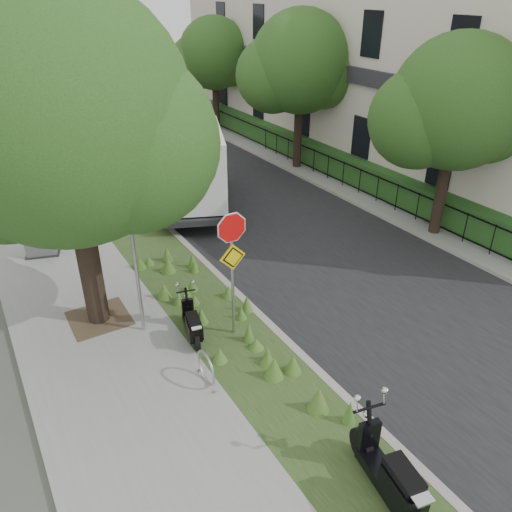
{
  "coord_description": "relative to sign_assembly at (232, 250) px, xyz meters",
  "views": [
    {
      "loc": [
        -5.86,
        -7.87,
        7.38
      ],
      "look_at": [
        -0.12,
        1.72,
        1.3
      ],
      "focal_mm": 35.0,
      "sensor_mm": 36.0,
      "label": 1
    }
  ],
  "objects": [
    {
      "name": "far_tree_b",
      "position": [
        8.34,
        9.46,
        2.04
      ],
      "size": [
        4.83,
        4.31,
        6.56
      ],
      "color": "black",
      "rests_on": "ground"
    },
    {
      "name": "far_tree_a",
      "position": [
        8.34,
        1.46,
        1.8
      ],
      "size": [
        4.6,
        4.1,
        6.22
      ],
      "color": "black",
      "rests_on": "ground"
    },
    {
      "name": "utility_cabinet",
      "position": [
        -3.14,
        6.48,
        -1.59
      ],
      "size": [
        1.12,
        0.9,
        1.29
      ],
      "color": "#262628",
      "rests_on": "ground"
    },
    {
      "name": "fence_far",
      "position": [
        8.6,
        9.42,
        -1.66
      ],
      "size": [
        0.04,
        24.0,
        1.0
      ],
      "color": "black",
      "rests_on": "ground"
    },
    {
      "name": "ground",
      "position": [
        1.4,
        -0.58,
        -2.33
      ],
      "size": [
        120.0,
        120.0,
        0.0
      ],
      "primitive_type": "plane",
      "color": "#4C5147",
      "rests_on": "ground"
    },
    {
      "name": "road",
      "position": [
        4.4,
        9.42,
        -2.32
      ],
      "size": [
        7.0,
        60.0,
        0.01
      ],
      "primitive_type": "cube",
      "color": "black",
      "rests_on": "ground"
    },
    {
      "name": "scooter_far",
      "position": [
        0.0,
        -5.16,
        -1.74
      ],
      "size": [
        0.66,
        1.99,
        0.96
      ],
      "color": "black",
      "rests_on": "ground"
    },
    {
      "name": "kerb_far",
      "position": [
        7.9,
        9.42,
        -2.26
      ],
      "size": [
        0.2,
        60.0,
        0.13
      ],
      "primitive_type": "cube",
      "color": "#9E9991",
      "rests_on": "ground"
    },
    {
      "name": "scooter_near",
      "position": [
        -0.94,
        0.25,
        -1.85
      ],
      "size": [
        0.54,
        1.5,
        0.72
      ],
      "color": "black",
      "rests_on": "ground"
    },
    {
      "name": "sidewalk_near",
      "position": [
        -2.85,
        9.42,
        -2.27
      ],
      "size": [
        3.5,
        60.0,
        0.12
      ],
      "primitive_type": "cube",
      "color": "gray",
      "rests_on": "ground"
    },
    {
      "name": "box_truck",
      "position": [
        2.41,
        7.79,
        -0.63
      ],
      "size": [
        4.2,
        6.14,
        2.6
      ],
      "color": "#262628",
      "rests_on": "ground"
    },
    {
      "name": "verge",
      "position": [
        -0.1,
        9.42,
        -2.27
      ],
      "size": [
        2.0,
        60.0,
        0.12
      ],
      "primitive_type": "cube",
      "color": "#24421C",
      "rests_on": "ground"
    },
    {
      "name": "sign_assembly",
      "position": [
        0.0,
        0.0,
        0.0
      ],
      "size": [
        0.94,
        0.08,
        3.22
      ],
      "color": "#A5A8AD",
      "rests_on": "ground"
    },
    {
      "name": "bike_hoop",
      "position": [
        -1.3,
        -1.18,
        -1.83
      ],
      "size": [
        0.06,
        0.78,
        0.77
      ],
      "color": "#A5A8AD",
      "rests_on": "ground"
    },
    {
      "name": "far_tree_c",
      "position": [
        8.34,
        17.46,
        1.63
      ],
      "size": [
        4.37,
        3.89,
        5.93
      ],
      "color": "black",
      "rests_on": "ground"
    },
    {
      "name": "terrace_houses",
      "position": [
        12.89,
        9.42,
        1.83
      ],
      "size": [
        7.4,
        26.4,
        8.2
      ],
      "color": "beige",
      "rests_on": "ground"
    },
    {
      "name": "street_tree_main",
      "position": [
        -2.68,
        2.28,
        2.48
      ],
      "size": [
        6.21,
        5.54,
        7.66
      ],
      "color": "black",
      "rests_on": "ground"
    },
    {
      "name": "hedge_far",
      "position": [
        9.3,
        9.42,
        -1.66
      ],
      "size": [
        1.0,
        24.0,
        1.1
      ],
      "primitive_type": "cube",
      "color": "#204A1A",
      "rests_on": "footpath_far"
    },
    {
      "name": "footpath_far",
      "position": [
        9.6,
        9.42,
        -2.27
      ],
      "size": [
        3.2,
        60.0,
        0.12
      ],
      "primitive_type": "cube",
      "color": "gray",
      "rests_on": "ground"
    },
    {
      "name": "bare_post",
      "position": [
        -1.8,
        1.22,
        -0.21
      ],
      "size": [
        0.08,
        0.08,
        4.0
      ],
      "color": "#A5A8AD",
      "rests_on": "ground"
    },
    {
      "name": "kerb_near",
      "position": [
        0.9,
        9.42,
        -2.26
      ],
      "size": [
        0.2,
        60.0,
        0.13
      ],
      "primitive_type": "cube",
      "color": "#9E9991",
      "rests_on": "ground"
    }
  ]
}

